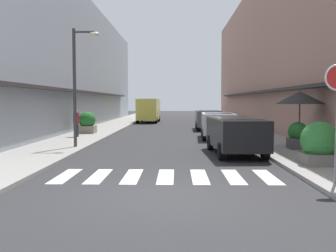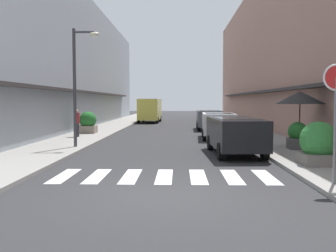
% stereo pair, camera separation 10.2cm
% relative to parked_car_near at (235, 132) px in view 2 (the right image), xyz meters
% --- Properties ---
extents(ground_plane, '(113.01, 113.01, 0.00)m').
position_rel_parked_car_near_xyz_m(ground_plane, '(-2.65, 13.82, -0.92)').
color(ground_plane, '#2B2B2D').
extents(sidewalk_left, '(2.89, 71.91, 0.12)m').
position_rel_parked_car_near_xyz_m(sidewalk_left, '(-7.79, 13.82, -0.86)').
color(sidewalk_left, gray).
rests_on(sidewalk_left, ground_plane).
extents(sidewalk_right, '(2.89, 71.91, 0.12)m').
position_rel_parked_car_near_xyz_m(sidewalk_right, '(2.49, 13.82, -0.86)').
color(sidewalk_right, gray).
rests_on(sidewalk_right, ground_plane).
extents(building_row_left, '(5.50, 48.23, 10.27)m').
position_rel_parked_car_near_xyz_m(building_row_left, '(-11.73, 15.39, 4.21)').
color(building_row_left, '#939EA8').
rests_on(building_row_left, ground_plane).
extents(building_row_right, '(5.50, 48.23, 11.86)m').
position_rel_parked_car_near_xyz_m(building_row_right, '(6.44, 15.39, 5.00)').
color(building_row_right, '#A87A6B').
rests_on(building_row_right, ground_plane).
extents(crosswalk, '(6.15, 2.20, 0.01)m').
position_rel_parked_car_near_xyz_m(crosswalk, '(-2.65, -4.58, -0.92)').
color(crosswalk, silver).
rests_on(crosswalk, ground_plane).
extents(parked_car_near, '(1.98, 4.54, 1.47)m').
position_rel_parked_car_near_xyz_m(parked_car_near, '(0.00, 0.00, 0.00)').
color(parked_car_near, black).
rests_on(parked_car_near, ground_plane).
extents(parked_car_mid, '(1.95, 4.19, 1.47)m').
position_rel_parked_car_near_xyz_m(parked_car_mid, '(0.00, 6.65, -0.00)').
color(parked_car_mid, silver).
rests_on(parked_car_mid, ground_plane).
extents(parked_car_far, '(1.88, 4.17, 1.47)m').
position_rel_parked_car_near_xyz_m(parked_car_far, '(0.00, 13.37, -0.00)').
color(parked_car_far, '#4C5156').
rests_on(parked_car_far, ground_plane).
extents(delivery_van, '(2.13, 5.45, 2.37)m').
position_rel_parked_car_near_xyz_m(delivery_van, '(-5.15, 23.48, 0.48)').
color(delivery_van, '#D8CC4C').
rests_on(delivery_van, ground_plane).
extents(round_street_sign, '(0.65, 0.07, 2.90)m').
position_rel_parked_car_near_xyz_m(round_street_sign, '(1.54, -5.94, 1.42)').
color(round_street_sign, slate).
rests_on(round_street_sign, sidewalk_right).
extents(street_lamp, '(1.19, 0.28, 5.17)m').
position_rel_parked_car_near_xyz_m(street_lamp, '(-6.63, 1.57, 2.37)').
color(street_lamp, '#38383D').
rests_on(street_lamp, sidewalk_left).
extents(cafe_umbrella, '(2.10, 2.10, 2.44)m').
position_rel_parked_car_near_xyz_m(cafe_umbrella, '(2.96, 1.41, 1.35)').
color(cafe_umbrella, '#262626').
rests_on(cafe_umbrella, sidewalk_right).
extents(planter_corner, '(1.19, 1.19, 1.37)m').
position_rel_parked_car_near_xyz_m(planter_corner, '(2.19, -3.08, -0.14)').
color(planter_corner, slate).
rests_on(planter_corner, sidewalk_right).
extents(planter_midblock, '(0.81, 0.81, 1.14)m').
position_rel_parked_car_near_xyz_m(planter_midblock, '(2.75, 0.93, -0.23)').
color(planter_midblock, '#4C4C4C').
rests_on(planter_midblock, sidewalk_right).
extents(planter_far, '(1.06, 1.06, 1.37)m').
position_rel_parked_car_near_xyz_m(planter_far, '(-8.00, 8.91, -0.14)').
color(planter_far, gray).
rests_on(planter_far, sidewalk_left).
extents(pedestrian_walking_near, '(0.34, 0.34, 1.56)m').
position_rel_parked_car_near_xyz_m(pedestrian_walking_near, '(-8.03, 6.35, 0.01)').
color(pedestrian_walking_near, '#282B33').
rests_on(pedestrian_walking_near, sidewalk_left).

